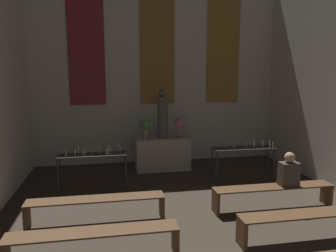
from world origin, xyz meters
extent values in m
cube|color=beige|center=(0.00, 9.29, 2.71)|extent=(7.28, 0.12, 5.42)
cube|color=maroon|center=(-1.97, 9.21, 3.25)|extent=(0.99, 0.03, 3.04)
cube|color=olive|center=(0.00, 9.21, 3.25)|extent=(0.99, 0.03, 3.04)
cube|color=olive|center=(1.97, 9.21, 3.25)|extent=(0.99, 0.03, 3.04)
cube|color=#BCB29E|center=(0.00, 8.33, 0.44)|extent=(1.46, 0.58, 0.88)
cylinder|color=#5B5651|center=(0.00, 8.33, 1.44)|extent=(0.28, 0.28, 1.11)
sphere|color=#5B5651|center=(0.00, 8.33, 2.09)|extent=(0.20, 0.20, 0.20)
cylinder|color=#937A5B|center=(-0.47, 8.33, 1.02)|extent=(0.16, 0.16, 0.28)
sphere|color=#4C9351|center=(-0.47, 8.33, 1.26)|extent=(0.29, 0.29, 0.29)
cylinder|color=#937A5B|center=(0.47, 8.33, 1.02)|extent=(0.16, 0.16, 0.28)
sphere|color=#C66B9E|center=(0.47, 8.33, 1.26)|extent=(0.29, 0.29, 0.29)
cube|color=#332D28|center=(-1.81, 7.13, 0.80)|extent=(1.53, 0.43, 0.02)
cylinder|color=#332D28|center=(-2.55, 6.94, 0.40)|extent=(0.04, 0.04, 0.79)
cylinder|color=#332D28|center=(-1.08, 6.94, 0.40)|extent=(0.04, 0.04, 0.79)
cylinder|color=#332D28|center=(-2.55, 7.32, 0.40)|extent=(0.04, 0.04, 0.79)
cylinder|color=#332D28|center=(-1.08, 7.32, 0.40)|extent=(0.04, 0.04, 0.79)
cylinder|color=silver|center=(-1.22, 7.29, 0.90)|extent=(0.02, 0.02, 0.18)
sphere|color=#F9CC4C|center=(-1.22, 7.29, 1.00)|extent=(0.02, 0.02, 0.02)
cylinder|color=silver|center=(-1.83, 7.22, 0.88)|extent=(0.02, 0.02, 0.14)
sphere|color=#F9CC4C|center=(-1.83, 7.22, 0.96)|extent=(0.02, 0.02, 0.02)
cylinder|color=silver|center=(-1.96, 7.23, 0.87)|extent=(0.02, 0.02, 0.12)
sphere|color=#F9CC4C|center=(-1.96, 7.23, 0.94)|extent=(0.02, 0.02, 0.02)
cylinder|color=silver|center=(-2.01, 7.04, 0.86)|extent=(0.02, 0.02, 0.10)
sphere|color=#F9CC4C|center=(-2.01, 7.04, 0.92)|extent=(0.02, 0.02, 0.02)
cylinder|color=silver|center=(-2.17, 7.02, 0.87)|extent=(0.02, 0.02, 0.11)
sphere|color=#F9CC4C|center=(-2.17, 7.02, 0.93)|extent=(0.02, 0.02, 0.02)
cylinder|color=silver|center=(-2.12, 7.30, 0.86)|extent=(0.02, 0.02, 0.09)
sphere|color=#F9CC4C|center=(-2.12, 7.30, 0.91)|extent=(0.02, 0.02, 0.02)
cylinder|color=silver|center=(-1.49, 6.94, 0.87)|extent=(0.02, 0.02, 0.12)
sphere|color=#F9CC4C|center=(-1.49, 6.94, 0.94)|extent=(0.02, 0.02, 0.02)
cylinder|color=silver|center=(-2.12, 7.20, 0.89)|extent=(0.02, 0.02, 0.17)
sphere|color=#F9CC4C|center=(-2.12, 7.20, 0.99)|extent=(0.02, 0.02, 0.02)
cylinder|color=silver|center=(-1.97, 7.10, 0.86)|extent=(0.02, 0.02, 0.11)
sphere|color=#F9CC4C|center=(-1.97, 7.10, 0.93)|extent=(0.02, 0.02, 0.02)
cylinder|color=silver|center=(-2.37, 7.02, 0.87)|extent=(0.02, 0.02, 0.11)
sphere|color=#F9CC4C|center=(-2.37, 7.02, 0.93)|extent=(0.02, 0.02, 0.02)
cylinder|color=silver|center=(-1.64, 7.20, 0.88)|extent=(0.02, 0.02, 0.14)
sphere|color=#F9CC4C|center=(-1.64, 7.20, 0.96)|extent=(0.02, 0.02, 0.02)
cylinder|color=silver|center=(-1.18, 7.17, 0.87)|extent=(0.02, 0.02, 0.11)
sphere|color=#F9CC4C|center=(-1.18, 7.17, 0.93)|extent=(0.02, 0.02, 0.02)
cylinder|color=silver|center=(-1.45, 7.08, 0.90)|extent=(0.02, 0.02, 0.18)
sphere|color=#F9CC4C|center=(-1.45, 7.08, 1.00)|extent=(0.02, 0.02, 0.02)
cylinder|color=silver|center=(-1.40, 7.16, 0.88)|extent=(0.02, 0.02, 0.14)
sphere|color=#F9CC4C|center=(-1.40, 7.16, 0.97)|extent=(0.02, 0.02, 0.02)
cube|color=#332D28|center=(1.81, 7.13, 0.80)|extent=(1.53, 0.43, 0.02)
cylinder|color=#332D28|center=(1.08, 6.94, 0.40)|extent=(0.04, 0.04, 0.79)
cylinder|color=#332D28|center=(2.55, 6.94, 0.40)|extent=(0.04, 0.04, 0.79)
cylinder|color=#332D28|center=(1.08, 7.32, 0.40)|extent=(0.04, 0.04, 0.79)
cylinder|color=#332D28|center=(2.55, 7.32, 0.40)|extent=(0.04, 0.04, 0.79)
cylinder|color=silver|center=(2.28, 7.10, 0.88)|extent=(0.02, 0.02, 0.14)
sphere|color=#F9CC4C|center=(2.28, 7.10, 0.96)|extent=(0.02, 0.02, 0.02)
cylinder|color=silver|center=(1.63, 7.31, 0.86)|extent=(0.02, 0.02, 0.09)
sphere|color=#F9CC4C|center=(1.63, 7.31, 0.92)|extent=(0.02, 0.02, 0.02)
cylinder|color=silver|center=(2.03, 7.25, 0.87)|extent=(0.02, 0.02, 0.13)
sphere|color=#F9CC4C|center=(2.03, 7.25, 0.95)|extent=(0.02, 0.02, 0.02)
cylinder|color=silver|center=(2.42, 6.99, 0.89)|extent=(0.02, 0.02, 0.17)
sphere|color=#F9CC4C|center=(2.42, 6.99, 0.99)|extent=(0.02, 0.02, 0.02)
cylinder|color=silver|center=(2.49, 6.96, 0.87)|extent=(0.02, 0.02, 0.13)
sphere|color=#F9CC4C|center=(2.49, 6.96, 0.95)|extent=(0.02, 0.02, 0.02)
cylinder|color=silver|center=(2.16, 7.27, 0.87)|extent=(0.02, 0.02, 0.12)
sphere|color=#F9CC4C|center=(2.16, 7.27, 0.94)|extent=(0.02, 0.02, 0.02)
cylinder|color=silver|center=(1.35, 7.21, 0.89)|extent=(0.02, 0.02, 0.16)
sphere|color=#F9CC4C|center=(1.35, 7.21, 0.98)|extent=(0.02, 0.02, 0.02)
cylinder|color=silver|center=(1.84, 7.30, 0.86)|extent=(0.02, 0.02, 0.11)
sphere|color=#F9CC4C|center=(1.84, 7.30, 0.93)|extent=(0.02, 0.02, 0.02)
cylinder|color=silver|center=(1.57, 7.16, 0.87)|extent=(0.02, 0.02, 0.11)
sphere|color=#F9CC4C|center=(1.57, 7.16, 0.93)|extent=(0.02, 0.02, 0.02)
cylinder|color=silver|center=(2.05, 7.08, 0.90)|extent=(0.02, 0.02, 0.18)
sphere|color=#F9CC4C|center=(2.05, 7.08, 1.00)|extent=(0.02, 0.02, 0.02)
cylinder|color=silver|center=(2.18, 7.25, 0.86)|extent=(0.02, 0.02, 0.10)
sphere|color=#F9CC4C|center=(2.18, 7.25, 0.93)|extent=(0.02, 0.02, 0.02)
cylinder|color=silver|center=(1.87, 7.11, 0.89)|extent=(0.02, 0.02, 0.16)
sphere|color=#F9CC4C|center=(1.87, 7.11, 0.98)|extent=(0.02, 0.02, 0.02)
cylinder|color=silver|center=(2.34, 7.16, 0.87)|extent=(0.02, 0.02, 0.13)
sphere|color=#F9CC4C|center=(2.34, 7.16, 0.95)|extent=(0.02, 0.02, 0.02)
cylinder|color=silver|center=(2.12, 7.24, 0.89)|extent=(0.02, 0.02, 0.16)
sphere|color=#F9CC4C|center=(2.12, 7.24, 0.98)|extent=(0.02, 0.02, 0.02)
cube|color=brown|center=(-1.68, 4.14, 0.44)|extent=(2.39, 0.36, 0.03)
cube|color=brown|center=(-0.52, 4.14, 0.21)|extent=(0.06, 0.32, 0.43)
cube|color=brown|center=(1.68, 4.14, 0.44)|extent=(2.39, 0.36, 0.03)
cube|color=brown|center=(0.52, 4.14, 0.21)|extent=(0.06, 0.32, 0.43)
cube|color=brown|center=(-1.68, 5.37, 0.44)|extent=(2.39, 0.36, 0.03)
cube|color=brown|center=(-2.85, 5.37, 0.21)|extent=(0.06, 0.32, 0.43)
cube|color=brown|center=(-0.52, 5.37, 0.21)|extent=(0.06, 0.32, 0.43)
cube|color=brown|center=(1.68, 5.37, 0.44)|extent=(2.39, 0.36, 0.03)
cube|color=brown|center=(0.52, 5.37, 0.21)|extent=(0.06, 0.32, 0.43)
cube|color=brown|center=(2.85, 5.37, 0.21)|extent=(0.06, 0.32, 0.43)
cube|color=#4C4238|center=(1.99, 5.37, 0.68)|extent=(0.36, 0.24, 0.46)
sphere|color=tan|center=(1.99, 5.37, 1.02)|extent=(0.20, 0.20, 0.20)
camera|label=1|loc=(-1.43, -0.23, 2.64)|focal=35.00mm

